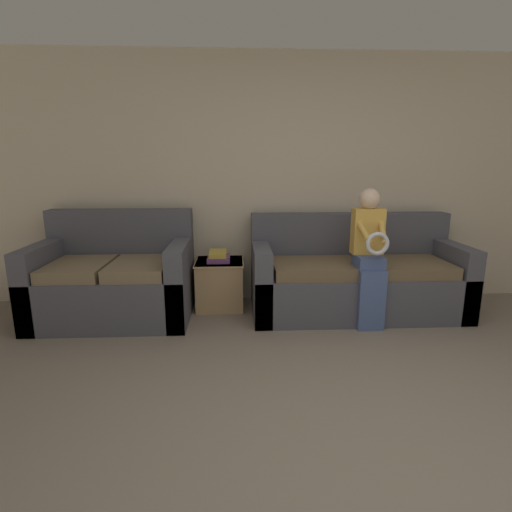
# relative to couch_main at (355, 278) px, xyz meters

# --- Properties ---
(ground_plane) EXTENTS (14.00, 14.00, 0.00)m
(ground_plane) POSITION_rel_couch_main_xyz_m (-0.47, -2.35, -0.34)
(ground_plane) COLOR gray
(wall_back) EXTENTS (7.95, 0.06, 2.55)m
(wall_back) POSITION_rel_couch_main_xyz_m (-0.47, 0.48, 0.94)
(wall_back) COLOR beige
(wall_back) RESTS_ON ground_plane
(couch_main) EXTENTS (2.04, 0.86, 0.95)m
(couch_main) POSITION_rel_couch_main_xyz_m (0.00, 0.00, 0.00)
(couch_main) COLOR #4C4C56
(couch_main) RESTS_ON ground_plane
(couch_side) EXTENTS (1.42, 0.94, 1.01)m
(couch_side) POSITION_rel_couch_main_xyz_m (-2.34, -0.03, 0.01)
(couch_side) COLOR #4C4C56
(couch_side) RESTS_ON ground_plane
(child_left_seated) EXTENTS (0.28, 0.38, 1.24)m
(child_left_seated) POSITION_rel_couch_main_xyz_m (0.01, -0.35, 0.35)
(child_left_seated) COLOR #475B8E
(child_left_seated) RESTS_ON ground_plane
(side_shelf) EXTENTS (0.49, 0.50, 0.49)m
(side_shelf) POSITION_rel_couch_main_xyz_m (-1.35, 0.18, -0.09)
(side_shelf) COLOR tan
(side_shelf) RESTS_ON ground_plane
(book_stack) EXTENTS (0.22, 0.28, 0.10)m
(book_stack) POSITION_rel_couch_main_xyz_m (-1.36, 0.17, 0.20)
(book_stack) COLOR #7A4284
(book_stack) RESTS_ON side_shelf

